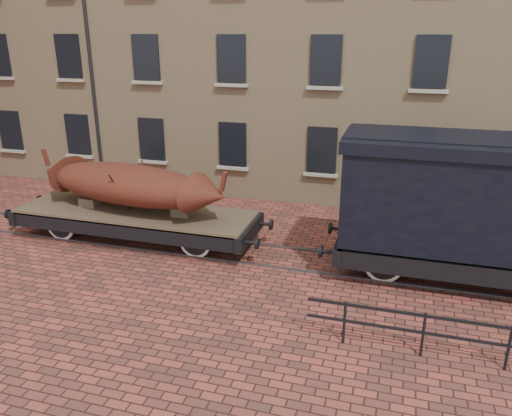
# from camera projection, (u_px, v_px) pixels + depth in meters

# --- Properties ---
(ground) EXTENTS (90.00, 90.00, 0.00)m
(ground) POSITION_uv_depth(u_px,v_px,m) (259.00, 255.00, 15.01)
(ground) COLOR #522D25
(warehouse_cream) EXTENTS (40.00, 10.19, 14.00)m
(warehouse_cream) POSITION_uv_depth(u_px,v_px,m) (394.00, 15.00, 20.89)
(warehouse_cream) COLOR tan
(warehouse_cream) RESTS_ON ground
(rail_track) EXTENTS (30.00, 1.52, 0.06)m
(rail_track) POSITION_uv_depth(u_px,v_px,m) (259.00, 254.00, 15.00)
(rail_track) COLOR #59595E
(rail_track) RESTS_ON ground
(flatcar_wagon) EXTENTS (8.58, 2.33, 1.29)m
(flatcar_wagon) POSITION_uv_depth(u_px,v_px,m) (136.00, 216.00, 15.83)
(flatcar_wagon) COLOR brown
(flatcar_wagon) RESTS_ON ground
(iron_boat) EXTENTS (6.97, 2.78, 1.66)m
(iron_boat) POSITION_uv_depth(u_px,v_px,m) (128.00, 184.00, 15.52)
(iron_boat) COLOR #5A1E11
(iron_boat) RESTS_ON flatcar_wagon
(goods_van) EXTENTS (7.53, 2.74, 3.89)m
(goods_van) POSITION_uv_depth(u_px,v_px,m) (474.00, 194.00, 12.67)
(goods_van) COLOR black
(goods_van) RESTS_ON ground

